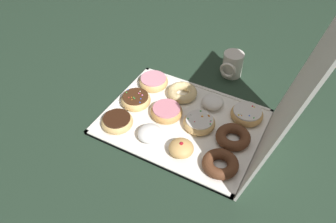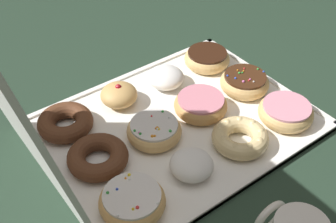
{
  "view_description": "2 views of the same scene",
  "coord_description": "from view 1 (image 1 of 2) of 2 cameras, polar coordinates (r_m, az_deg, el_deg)",
  "views": [
    {
      "loc": [
        0.77,
        0.36,
        0.88
      ],
      "look_at": [
        0.02,
        -0.05,
        0.06
      ],
      "focal_mm": 35.73,
      "sensor_mm": 36.0,
      "label": 1
    },
    {
      "loc": [
        -0.54,
        0.43,
        0.64
      ],
      "look_at": [
        0.0,
        0.02,
        0.05
      ],
      "focal_mm": 46.78,
      "sensor_mm": 36.0,
      "label": 2
    }
  ],
  "objects": [
    {
      "name": "jelly_filled_donut_8",
      "position": [
        1.1,
        2.26,
        -6.26
      ],
      "size": [
        0.08,
        0.08,
        0.05
      ],
      "color": "tan",
      "rests_on": "donut_box"
    },
    {
      "name": "box_lid_open",
      "position": [
        0.98,
        20.96,
        2.75
      ],
      "size": [
        0.43,
        0.12,
        0.56
      ],
      "primitive_type": "cube",
      "rotation": [
        1.37,
        0.0,
        0.0
      ],
      "color": "white",
      "rests_on": "ground"
    },
    {
      "name": "chocolate_cake_ring_donut_10",
      "position": [
        1.16,
        10.98,
        -4.4
      ],
      "size": [
        0.12,
        0.12,
        0.04
      ],
      "color": "#59331E",
      "rests_on": "donut_box"
    },
    {
      "name": "donut_box",
      "position": [
        1.22,
        2.42,
        -1.83
      ],
      "size": [
        0.43,
        0.56,
        0.01
      ],
      "color": "white",
      "rests_on": "ground"
    },
    {
      "name": "sprinkle_donut_1",
      "position": [
        1.28,
        -5.45,
        2.1
      ],
      "size": [
        0.11,
        0.11,
        0.04
      ],
      "color": "#E5B770",
      "rests_on": "donut_box"
    },
    {
      "name": "cruller_donut_3",
      "position": [
        1.31,
        2.46,
        3.3
      ],
      "size": [
        0.12,
        0.12,
        0.04
      ],
      "color": "#EACC8C",
      "rests_on": "donut_box"
    },
    {
      "name": "coffee_mug",
      "position": [
        1.43,
        10.92,
        7.93
      ],
      "size": [
        0.1,
        0.08,
        0.1
      ],
      "color": "white",
      "rests_on": "ground"
    },
    {
      "name": "powdered_filled_donut_5",
      "position": [
        1.15,
        -3.1,
        -3.75
      ],
      "size": [
        0.09,
        0.09,
        0.04
      ],
      "color": "white",
      "rests_on": "donut_box"
    },
    {
      "name": "sprinkle_donut_7",
      "position": [
        1.19,
        5.36,
        -1.88
      ],
      "size": [
        0.11,
        0.11,
        0.04
      ],
      "color": "#E5B770",
      "rests_on": "donut_box"
    },
    {
      "name": "ground_plane",
      "position": [
        1.22,
        2.41,
        -2.01
      ],
      "size": [
        3.0,
        3.0,
        0.0
      ],
      "primitive_type": "plane",
      "color": "#233828"
    },
    {
      "name": "sprinkle_donut_9",
      "position": [
        1.25,
        13.31,
        -0.43
      ],
      "size": [
        0.12,
        0.12,
        0.04
      ],
      "color": "tan",
      "rests_on": "donut_box"
    },
    {
      "name": "powdered_filled_donut_6",
      "position": [
        1.27,
        7.6,
        1.59
      ],
      "size": [
        0.08,
        0.08,
        0.04
      ],
      "color": "white",
      "rests_on": "donut_box"
    },
    {
      "name": "chocolate_cake_ring_donut_11",
      "position": [
        1.08,
        8.91,
        -8.81
      ],
      "size": [
        0.12,
        0.12,
        0.04
      ],
      "color": "#59331E",
      "rests_on": "donut_box"
    },
    {
      "name": "pink_frosted_donut_0",
      "position": [
        1.36,
        -2.49,
        5.15
      ],
      "size": [
        0.12,
        0.12,
        0.04
      ],
      "color": "#E5B770",
      "rests_on": "donut_box"
    },
    {
      "name": "chocolate_frosted_donut_2",
      "position": [
        1.2,
        -8.67,
        -1.69
      ],
      "size": [
        0.11,
        0.11,
        0.04
      ],
      "color": "#E5B770",
      "rests_on": "donut_box"
    },
    {
      "name": "pink_frosted_donut_4",
      "position": [
        1.22,
        -0.26,
        -0.01
      ],
      "size": [
        0.12,
        0.12,
        0.04
      ],
      "color": "tan",
      "rests_on": "donut_box"
    }
  ]
}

